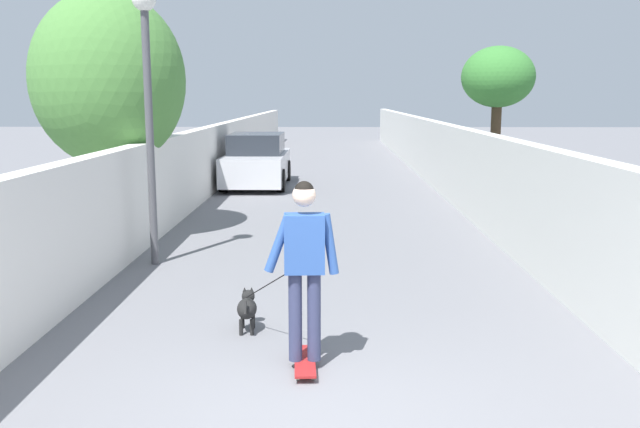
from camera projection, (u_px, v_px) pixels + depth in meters
The scene contains 10 objects.
ground_plane at pixel (327, 190), 19.18m from camera, with size 80.00×80.00×0.00m, color slate.
wall_left at pixel (199, 165), 17.11m from camera, with size 48.00×0.30×1.80m, color silver.
fence_right at pixel (455, 164), 17.00m from camera, with size 48.00×0.30×1.88m, color silver.
tree_left_near at pixel (109, 81), 12.35m from camera, with size 2.77×2.77×4.50m.
tree_right_mid at pixel (498, 79), 17.61m from camera, with size 1.89×1.89×3.89m.
lamp_post at pixel (147, 77), 10.21m from camera, with size 0.36×0.36×4.20m.
skateboard at pixel (305, 361), 6.59m from camera, with size 0.81×0.24×0.08m.
person_skateboarder at pixel (304, 257), 6.41m from camera, with size 0.24×0.71×1.75m.
dog at pixel (247, 307), 7.61m from camera, with size 1.35×0.81×1.06m.
car_near at pixel (257, 162), 19.90m from camera, with size 4.09×1.80×1.54m.
Camera 1 is at (-5.02, -0.10, 2.60)m, focal length 38.16 mm.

